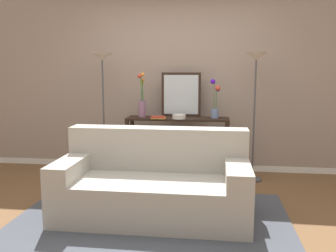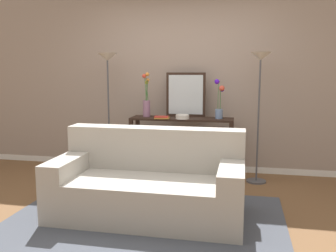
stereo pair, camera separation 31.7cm
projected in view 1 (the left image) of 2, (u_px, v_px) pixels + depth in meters
The scene contains 13 objects.
ground_plane at pixel (157, 216), 3.83m from camera, with size 16.00×16.00×0.02m, color brown.
back_wall at pixel (177, 76), 5.48m from camera, with size 12.00×0.15×2.83m.
area_rug at pixel (151, 221), 3.67m from camera, with size 2.75×1.88×0.01m.
couch at pixel (154, 186), 3.78m from camera, with size 1.92×0.94×0.88m.
console_table at pixel (178, 136), 5.18m from camera, with size 1.43×0.38×0.84m.
floor_lamp_left at pixel (103, 80), 5.11m from camera, with size 0.28×0.28×1.73m.
floor_lamp_right at pixel (255, 81), 4.85m from camera, with size 0.28×0.28×1.72m.
wall_mirror at pixel (181, 95), 5.24m from camera, with size 0.56×0.02×0.63m.
vase_tall_flowers at pixel (142, 102), 5.21m from camera, with size 0.11×0.12×0.63m.
vase_short_flowers at pixel (215, 102), 5.06m from camera, with size 0.14×0.10×0.54m.
fruit_bowl at pixel (179, 117), 5.02m from camera, with size 0.18×0.18×0.06m.
book_stack at pixel (158, 117), 5.04m from camera, with size 0.22×0.17×0.03m.
book_row_under_console at pixel (153, 171), 5.30m from camera, with size 0.46×0.17×0.12m.
Camera 1 is at (0.58, -3.60, 1.49)m, focal length 39.34 mm.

